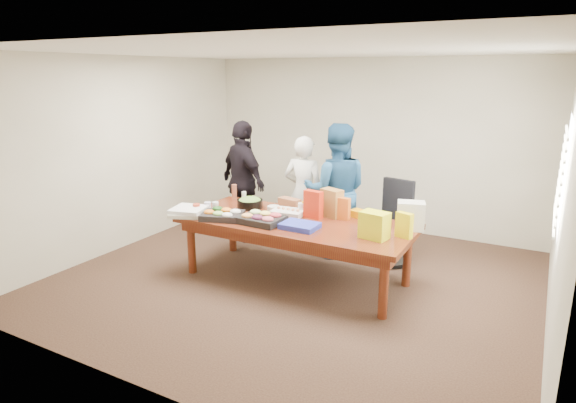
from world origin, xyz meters
The scene contains 39 objects.
floor centered at (0.00, 0.00, -0.01)m, with size 5.50×5.00×0.02m, color #47301E.
ceiling centered at (0.00, 0.00, 2.71)m, with size 5.50×5.00×0.02m, color white.
wall_back centered at (0.00, 2.50, 1.35)m, with size 5.50×0.04×2.70m, color beige.
wall_front centered at (0.00, -2.50, 1.35)m, with size 5.50×0.04×2.70m, color beige.
wall_left centered at (-2.75, 0.00, 1.35)m, with size 0.04×5.00×2.70m, color beige.
wall_right centered at (2.75, 0.00, 1.35)m, with size 0.04×5.00×2.70m, color beige.
window_panel centered at (2.72, 0.60, 1.50)m, with size 0.03×1.40×1.10m, color white.
window_blinds centered at (2.68, 0.60, 1.50)m, with size 0.04×1.36×1.00m, color beige.
conference_table centered at (0.00, 0.00, 0.38)m, with size 2.80×1.20×0.75m, color #4C1C0F.
office_chair centered at (0.87, 1.08, 0.53)m, with size 0.54×0.54×1.05m, color black.
person_center centered at (-0.42, 1.04, 0.81)m, with size 0.59×0.39×1.63m, color silver.
person_right centered at (0.10, 0.98, 0.92)m, with size 0.89×0.69×1.83m, color navy.
person_left centered at (-1.36, 0.92, 0.90)m, with size 1.06×0.44×1.80m, color black.
veggie_tray centered at (-0.83, -0.35, 0.79)m, with size 0.48×0.38×0.07m, color black.
fruit_tray centered at (-0.32, -0.27, 0.79)m, with size 0.51×0.40×0.08m, color black.
sheet_cake centered at (-0.19, 0.16, 0.78)m, with size 0.39×0.29×0.07m, color silver.
salad_bowl centered at (-0.80, 0.23, 0.80)m, with size 0.34×0.34×0.11m, color black.
chip_bag_blue centered at (0.18, -0.24, 0.78)m, with size 0.41×0.31×0.06m, color #2736B7.
chip_bag_red centered at (0.13, 0.20, 0.92)m, with size 0.23×0.10×0.34m, color red.
chip_bag_yellow centered at (1.30, 0.01, 0.89)m, with size 0.18×0.07×0.28m, color yellow.
chip_bag_orange centered at (0.47, 0.32, 0.88)m, with size 0.17×0.08×0.27m, color #D55E19.
mayo_jar centered at (-0.06, 0.27, 0.82)m, with size 0.09×0.09×0.15m, color white.
mustard_bottle centered at (-0.03, 0.28, 0.84)m, with size 0.06×0.06×0.17m, color #F4A50A.
dressing_bottle centered at (-1.21, 0.46, 0.86)m, with size 0.07×0.07×0.22m, color brown.
ranch_bottle centered at (-0.94, 0.31, 0.84)m, with size 0.06×0.06×0.18m, color silver.
banana_bunch centered at (0.64, 0.49, 0.79)m, with size 0.26×0.15×0.09m, color #E89400.
bread_loaf centered at (-0.35, 0.49, 0.81)m, with size 0.30×0.13×0.12m, color brown.
kraft_bag centered at (0.30, 0.36, 0.92)m, with size 0.26×0.15×0.34m, color olive.
red_cup centered at (-1.25, -0.31, 0.81)m, with size 0.09×0.09×0.12m, color #A9371E.
clear_cup_a centered at (-1.18, -0.18, 0.81)m, with size 0.09×0.09×0.12m, color silver.
clear_cup_b centered at (-1.12, -0.10, 0.81)m, with size 0.08×0.08×0.11m, color silver.
pizza_box_lower centered at (-1.30, -0.43, 0.77)m, with size 0.40×0.40×0.05m, color beige.
pizza_box_upper centered at (-1.29, -0.41, 0.82)m, with size 0.40×0.40×0.05m, color white.
plate_a centered at (0.86, 0.23, 0.76)m, with size 0.28×0.28×0.02m, color white.
plate_b centered at (0.78, 0.49, 0.76)m, with size 0.21×0.21×0.01m, color white.
dip_bowl_a centered at (0.34, 0.45, 0.78)m, with size 0.14×0.14×0.06m, color beige.
dip_bowl_b centered at (-0.45, 0.25, 0.78)m, with size 0.16×0.16×0.06m, color silver.
grocery_bag_white centered at (1.28, 0.33, 0.91)m, with size 0.30×0.21×0.32m, color silver.
grocery_bag_yellow centered at (1.03, -0.16, 0.90)m, with size 0.29×0.20×0.29m, color yellow.
Camera 1 is at (2.57, -4.94, 2.47)m, focal length 30.33 mm.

